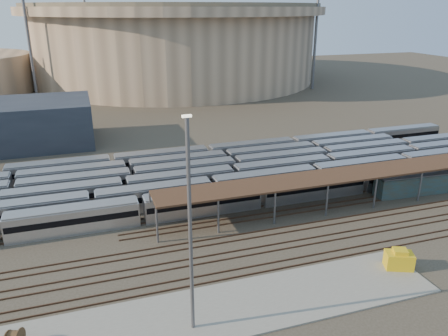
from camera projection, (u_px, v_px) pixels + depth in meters
name	position (u px, v px, depth m)	size (l,w,h in m)	color
ground	(217.00, 238.00, 60.10)	(420.00, 420.00, 0.00)	#383026
apron	(215.00, 312.00, 45.24)	(50.00, 9.00, 0.20)	gray
subway_trains	(195.00, 177.00, 76.45)	(131.14, 23.90, 3.60)	silver
inspection_shed	(343.00, 176.00, 68.40)	(60.30, 6.00, 5.30)	#5A5A5F
empty_tracks	(229.00, 255.00, 55.62)	(170.00, 9.62, 0.18)	#4C3323
stadium	(175.00, 40.00, 186.48)	(124.00, 124.00, 32.50)	tan
floodlight_0	(28.00, 37.00, 142.16)	(4.00, 1.00, 38.40)	#5A5A5F
floodlight_2	(316.00, 33.00, 162.60)	(4.00, 1.00, 38.40)	#5A5A5F
floodlight_3	(87.00, 29.00, 192.58)	(4.00, 1.00, 38.40)	#5A5A5F
teal_boxcar	(415.00, 184.00, 73.76)	(14.29, 2.76, 3.33)	#204651
yard_light_pole	(190.00, 230.00, 39.29)	(0.82, 0.36, 21.35)	#5A5A5F
yellow_equipment	(399.00, 260.00, 52.50)	(3.19, 2.00, 2.00)	gold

